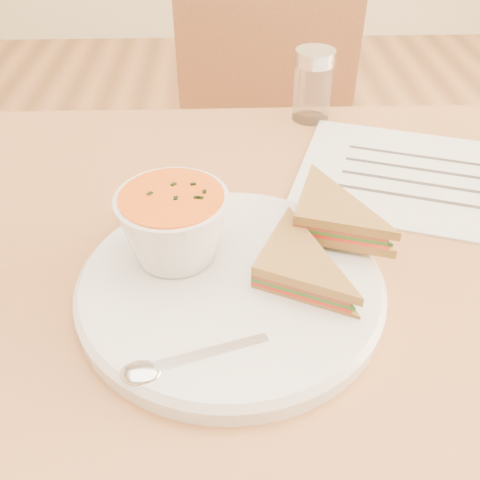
{
  "coord_description": "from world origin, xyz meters",
  "views": [
    {
      "loc": [
        -0.11,
        -0.45,
        1.13
      ],
      "look_at": [
        -0.1,
        -0.05,
        0.8
      ],
      "focal_mm": 40.0,
      "sensor_mm": 36.0,
      "label": 1
    }
  ],
  "objects_px": {
    "condiment_shaker": "(313,85)",
    "plate": "(231,286)",
    "dining_table": "(302,431)",
    "soup_bowl": "(174,229)",
    "chair_far": "(265,212)"
  },
  "relations": [
    {
      "from": "dining_table",
      "to": "soup_bowl",
      "type": "bearing_deg",
      "value": -167.26
    },
    {
      "from": "soup_bowl",
      "to": "condiment_shaker",
      "type": "height_order",
      "value": "condiment_shaker"
    },
    {
      "from": "chair_far",
      "to": "soup_bowl",
      "type": "xyz_separation_m",
      "value": [
        -0.14,
        -0.53,
        0.37
      ]
    },
    {
      "from": "dining_table",
      "to": "condiment_shaker",
      "type": "height_order",
      "value": "condiment_shaker"
    },
    {
      "from": "plate",
      "to": "soup_bowl",
      "type": "bearing_deg",
      "value": 147.4
    },
    {
      "from": "condiment_shaker",
      "to": "chair_far",
      "type": "bearing_deg",
      "value": 104.44
    },
    {
      "from": "soup_bowl",
      "to": "condiment_shaker",
      "type": "bearing_deg",
      "value": 61.84
    },
    {
      "from": "chair_far",
      "to": "soup_bowl",
      "type": "bearing_deg",
      "value": 78.69
    },
    {
      "from": "chair_far",
      "to": "soup_bowl",
      "type": "relative_size",
      "value": 7.91
    },
    {
      "from": "chair_far",
      "to": "condiment_shaker",
      "type": "bearing_deg",
      "value": 107.56
    },
    {
      "from": "condiment_shaker",
      "to": "plate",
      "type": "bearing_deg",
      "value": -109.02
    },
    {
      "from": "dining_table",
      "to": "plate",
      "type": "distance_m",
      "value": 0.4
    },
    {
      "from": "chair_far",
      "to": "condiment_shaker",
      "type": "distance_m",
      "value": 0.42
    },
    {
      "from": "dining_table",
      "to": "condiment_shaker",
      "type": "xyz_separation_m",
      "value": [
        0.02,
        0.31,
        0.43
      ]
    },
    {
      "from": "chair_far",
      "to": "plate",
      "type": "height_order",
      "value": "chair_far"
    }
  ]
}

